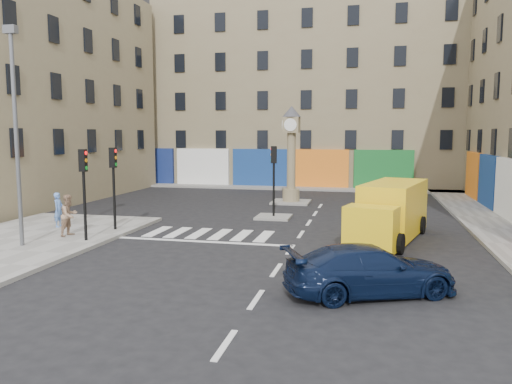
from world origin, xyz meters
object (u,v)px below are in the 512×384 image
(traffic_light_left_near, at_px, (84,180))
(clock_pillar, at_px, (291,148))
(traffic_light_left_far, at_px, (113,175))
(navy_sedan, at_px, (370,270))
(lamp_post, at_px, (16,125))
(traffic_light_island, at_px, (274,170))
(pedestrian_tan, at_px, (69,215))
(pedestrian_blue, at_px, (59,210))
(yellow_van, at_px, (390,212))

(traffic_light_left_near, height_order, clock_pillar, clock_pillar)
(traffic_light_left_far, xyz_separation_m, navy_sedan, (11.28, -6.46, -1.92))
(lamp_post, bearing_deg, navy_sedan, -11.40)
(navy_sedan, bearing_deg, traffic_light_island, -1.51)
(lamp_post, bearing_deg, traffic_light_left_near, 36.38)
(traffic_light_left_near, distance_m, navy_sedan, 12.14)
(pedestrian_tan, bearing_deg, lamp_post, 169.66)
(clock_pillar, bearing_deg, pedestrian_blue, -128.65)
(traffic_light_island, relative_size, pedestrian_tan, 2.09)
(navy_sedan, height_order, pedestrian_blue, pedestrian_blue)
(traffic_light_left_far, xyz_separation_m, lamp_post, (-1.90, -3.80, 2.17))
(traffic_light_left_far, distance_m, pedestrian_tan, 2.63)
(lamp_post, relative_size, yellow_van, 1.22)
(traffic_light_island, height_order, clock_pillar, clock_pillar)
(traffic_light_left_near, bearing_deg, traffic_light_island, 51.07)
(traffic_light_island, xyz_separation_m, pedestrian_blue, (-9.14, -5.43, -1.64))
(pedestrian_tan, bearing_deg, traffic_light_left_far, -24.21)
(traffic_light_left_far, distance_m, pedestrian_blue, 3.29)
(traffic_light_left_far, distance_m, clock_pillar, 13.05)
(navy_sedan, xyz_separation_m, pedestrian_blue, (-14.12, 6.42, 0.26))
(navy_sedan, bearing_deg, clock_pillar, -8.71)
(traffic_light_island, bearing_deg, lamp_post, -131.71)
(navy_sedan, distance_m, yellow_van, 7.75)
(traffic_light_left_near, height_order, navy_sedan, traffic_light_left_near)
(traffic_light_left_near, distance_m, lamp_post, 3.21)
(yellow_van, bearing_deg, pedestrian_blue, -159.49)
(clock_pillar, xyz_separation_m, navy_sedan, (4.98, -17.85, -2.85))
(yellow_van, bearing_deg, clock_pillar, 135.35)
(traffic_light_left_near, xyz_separation_m, clock_pillar, (6.30, 13.80, 0.93))
(traffic_light_left_near, height_order, traffic_light_island, traffic_light_left_near)
(yellow_van, bearing_deg, pedestrian_tan, -151.67)
(lamp_post, distance_m, yellow_van, 15.31)
(lamp_post, xyz_separation_m, navy_sedan, (13.18, -2.66, -4.10))
(clock_pillar, bearing_deg, pedestrian_tan, -119.59)
(traffic_light_island, bearing_deg, traffic_light_left_far, -139.40)
(traffic_light_left_far, bearing_deg, traffic_light_left_near, -90.00)
(traffic_light_left_near, distance_m, pedestrian_blue, 4.06)
(traffic_light_left_far, xyz_separation_m, pedestrian_tan, (-1.16, -1.75, -1.59))
(navy_sedan, relative_size, yellow_van, 0.70)
(traffic_light_island, relative_size, clock_pillar, 0.61)
(clock_pillar, relative_size, pedestrian_tan, 3.45)
(pedestrian_blue, xyz_separation_m, pedestrian_tan, (1.68, -1.71, 0.08))
(lamp_post, xyz_separation_m, clock_pillar, (8.20, 15.20, -1.24))
(traffic_light_left_far, relative_size, pedestrian_blue, 2.30)
(lamp_post, distance_m, clock_pillar, 17.31)
(traffic_light_left_far, height_order, traffic_light_island, traffic_light_left_far)
(lamp_post, distance_m, pedestrian_blue, 5.46)
(lamp_post, bearing_deg, pedestrian_tan, 70.23)
(pedestrian_blue, bearing_deg, traffic_light_left_near, -134.66)
(traffic_light_left_far, xyz_separation_m, yellow_van, (12.09, 1.24, -1.44))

